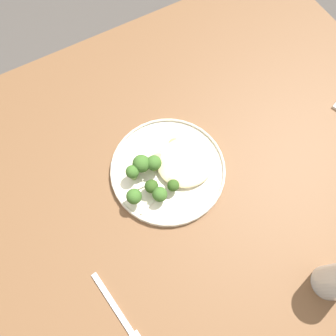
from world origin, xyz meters
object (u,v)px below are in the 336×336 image
object	(u,v)px
broccoli_floret_rear_charred	(141,164)
broccoli_floret_right_tilted	(154,163)
broccoli_floret_near_rim	(133,172)
broccoli_floret_tall_stalk	(160,194)
seared_scallop_tiny_bay	(179,162)
broccoli_floret_front_edge	(151,187)
seared_scallop_front_small	(158,160)
seared_scallop_rear_pale	(174,144)
seared_scallop_half_hidden	(191,163)
broccoli_floret_beside_noodles	(134,197)
seared_scallop_tilted_round	(173,182)
dinner_fork	(119,313)
dinner_plate	(168,170)
broccoli_floret_left_leaning	(173,186)
seared_scallop_on_noodles	(192,175)
seared_scallop_large_seared	(205,168)

from	to	relation	value
broccoli_floret_rear_charred	broccoli_floret_right_tilted	world-z (taller)	broccoli_floret_rear_charred
broccoli_floret_near_rim	broccoli_floret_tall_stalk	xyz separation A→B (m)	(-0.03, 0.08, -0.01)
seared_scallop_tiny_bay	broccoli_floret_front_edge	distance (m)	0.10
broccoli_floret_rear_charred	broccoli_floret_front_edge	bearing A→B (deg)	85.26
seared_scallop_front_small	broccoli_floret_tall_stalk	bearing A→B (deg)	65.09
seared_scallop_rear_pale	broccoli_floret_near_rim	size ratio (longest dim) A/B	0.54
seared_scallop_rear_pale	broccoli_floret_front_edge	distance (m)	0.13
seared_scallop_half_hidden	broccoli_floret_front_edge	bearing A→B (deg)	5.20
broccoli_floret_beside_noodles	broccoli_floret_front_edge	world-z (taller)	broccoli_floret_beside_noodles
broccoli_floret_rear_charred	broccoli_floret_tall_stalk	xyz separation A→B (m)	(-0.00, 0.09, -0.01)
seared_scallop_tilted_round	broccoli_floret_front_edge	size ratio (longest dim) A/B	0.57
seared_scallop_rear_pale	dinner_fork	distance (m)	0.41
dinner_plate	seared_scallop_tiny_bay	bearing A→B (deg)	179.40
dinner_plate	broccoli_floret_near_rim	bearing A→B (deg)	-15.40
broccoli_floret_left_leaning	dinner_fork	xyz separation A→B (m)	(0.24, 0.18, -0.03)
broccoli_floret_right_tilted	broccoli_floret_left_leaning	size ratio (longest dim) A/B	1.37
dinner_plate	seared_scallop_on_noodles	distance (m)	0.06
broccoli_floret_beside_noodles	broccoli_floret_near_rim	bearing A→B (deg)	-113.24
seared_scallop_tilted_round	dinner_fork	bearing A→B (deg)	38.93
seared_scallop_on_noodles	broccoli_floret_right_tilted	world-z (taller)	broccoli_floret_right_tilted
seared_scallop_tiny_bay	broccoli_floret_left_leaning	distance (m)	0.07
broccoli_floret_front_edge	broccoli_floret_rear_charred	bearing A→B (deg)	-94.74
seared_scallop_tiny_bay	broccoli_floret_front_edge	xyz separation A→B (m)	(0.09, 0.03, 0.02)
broccoli_floret_right_tilted	broccoli_floret_beside_noodles	world-z (taller)	same
broccoli_floret_rear_charred	seared_scallop_half_hidden	bearing A→B (deg)	156.72
seared_scallop_half_hidden	seared_scallop_rear_pale	distance (m)	0.07
broccoli_floret_beside_noodles	broccoli_floret_near_rim	size ratio (longest dim) A/B	1.05
seared_scallop_rear_pale	broccoli_floret_beside_noodles	xyz separation A→B (m)	(0.15, 0.08, 0.03)
seared_scallop_tilted_round	broccoli_floret_right_tilted	world-z (taller)	broccoli_floret_right_tilted
seared_scallop_front_small	broccoli_floret_near_rim	bearing A→B (deg)	7.10
broccoli_floret_beside_noodles	broccoli_floret_near_rim	xyz separation A→B (m)	(-0.02, -0.06, -0.00)
seared_scallop_tiny_bay	broccoli_floret_front_edge	bearing A→B (deg)	17.00
broccoli_floret_rear_charred	broccoli_floret_left_leaning	size ratio (longest dim) A/B	1.46
seared_scallop_large_seared	seared_scallop_tilted_round	size ratio (longest dim) A/B	1.30
broccoli_floret_front_edge	broccoli_floret_near_rim	distance (m)	0.06
seared_scallop_front_small	seared_scallop_tilted_round	world-z (taller)	same
broccoli_floret_beside_noodles	broccoli_floret_rear_charred	bearing A→B (deg)	-129.24
seared_scallop_half_hidden	broccoli_floret_right_tilted	distance (m)	0.10
seared_scallop_half_hidden	dinner_plate	bearing A→B (deg)	-17.28
broccoli_floret_rear_charred	dinner_fork	world-z (taller)	broccoli_floret_rear_charred
dinner_plate	broccoli_floret_left_leaning	xyz separation A→B (m)	(0.01, 0.05, 0.03)
seared_scallop_tiny_bay	broccoli_floret_right_tilted	bearing A→B (deg)	-17.12
seared_scallop_rear_pale	seared_scallop_large_seared	bearing A→B (deg)	109.99
broccoli_floret_rear_charred	broccoli_floret_right_tilted	size ratio (longest dim) A/B	1.07
seared_scallop_front_small	broccoli_floret_rear_charred	size ratio (longest dim) A/B	0.53
seared_scallop_half_hidden	broccoli_floret_tall_stalk	world-z (taller)	broccoli_floret_tall_stalk
broccoli_floret_rear_charred	broccoli_floret_tall_stalk	distance (m)	0.09
seared_scallop_tiny_bay	broccoli_floret_right_tilted	world-z (taller)	broccoli_floret_right_tilted
seared_scallop_front_small	seared_scallop_rear_pale	world-z (taller)	seared_scallop_front_small
broccoli_floret_left_leaning	broccoli_floret_tall_stalk	bearing A→B (deg)	6.80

